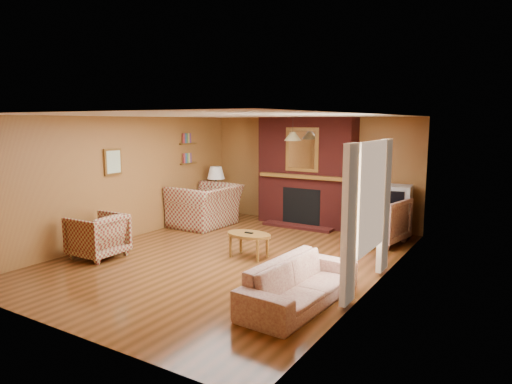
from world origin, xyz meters
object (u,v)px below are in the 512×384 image
Objects in this scene: fireplace at (306,172)px; floral_sofa at (300,283)px; floral_armchair at (378,220)px; crt_tv at (396,198)px; plaid_loveseat at (205,206)px; side_table at (216,207)px; coffee_table at (249,237)px; tv_stand at (395,225)px; plaid_armchair at (98,236)px; table_lamp at (216,179)px.

fireplace is 4.67m from floral_sofa.
crt_tv is at bearing -101.72° from floral_armchair.
plaid_loveseat reaches higher than side_table.
tv_stand reaches higher than coffee_table.
plaid_armchair is at bearing 93.29° from floral_sofa.
tv_stand is (1.79, 2.61, -0.09)m from coffee_table.
coffee_table is (2.11, -1.51, -0.09)m from plaid_loveseat.
plaid_armchair is 1.33× the size of crt_tv.
plaid_loveseat is 1.42× the size of floral_armchair.
table_lamp is 4.22m from tv_stand.
floral_armchair is 1.73× the size of side_table.
floral_armchair is 3.96m from side_table.
floral_sofa reaches higher than coffee_table.
coffee_table is 1.19× the size of table_lamp.
coffee_table is (-1.59, -2.11, -0.09)m from floral_armchair.
floral_armchair is at bearing 99.65° from plaid_loveseat.
floral_sofa is 5.41m from side_table.
table_lamp is at bearing -178.67° from plaid_armchair.
fireplace is at bearing 125.30° from plaid_loveseat.
floral_armchair is 2.64m from coffee_table.
crt_tv is at bearing 55.48° from coffee_table.
plaid_armchair reaches higher than floral_sofa.
coffee_table is 3.32m from table_lamp.
fireplace is at bearing 95.28° from coffee_table.
tv_stand is at bearing 1.58° from floral_sofa.
plaid_loveseat reaches higher than floral_sofa.
table_lamp is (-2.10, -0.53, -0.23)m from fireplace.
fireplace is 2.25m from tv_stand.
plaid_armchair is at bearing 52.05° from floral_armchair.
tv_stand is at bearing -5.15° from fireplace.
coffee_table is 3.17m from tv_stand.
coffee_table is at bearing -43.79° from table_lamp.
plaid_armchair is at bearing -133.54° from tv_stand.
crt_tv reaches higher than plaid_armchair.
floral_armchair is (3.80, 3.45, 0.07)m from plaid_armchair.
floral_armchair is 1.80× the size of tv_stand.
plaid_loveseat is at bearing -164.31° from crt_tv.
tv_stand is at bearing 4.82° from side_table.
fireplace is at bearing -10.59° from floral_armchair.
fireplace is 2.09m from crt_tv.
fireplace is 2.92× the size of plaid_armchair.
plaid_armchair is 3.65m from table_lamp.
tv_stand is at bearing 55.54° from coffee_table.
floral_sofa is at bearing -42.27° from side_table.
fireplace is 2.35m from side_table.
plaid_loveseat is at bearing -162.46° from tv_stand.
floral_armchair is 3.99m from table_lamp.
plaid_loveseat reaches higher than plaid_armchair.
floral_armchair is 1.21× the size of coffee_table.
plaid_loveseat is 0.81m from side_table.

